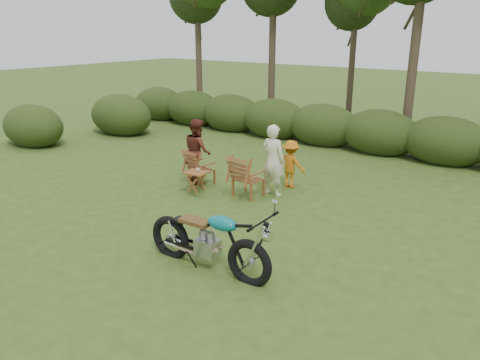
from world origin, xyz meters
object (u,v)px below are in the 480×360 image
Objects in this scene: motorcycle at (208,268)px; lawn_chair_right at (248,196)px; child at (290,187)px; side_table at (196,183)px; cup at (198,170)px; adult_a at (272,194)px; adult_b at (198,181)px; lawn_chair_left at (202,184)px.

motorcycle is 2.26× the size of lawn_chair_right.
motorcycle is at bearing 100.52° from child.
side_table is 2.40m from child.
motorcycle reaches higher than lawn_chair_right.
child is (0.47, 1.18, 0.00)m from lawn_chair_right.
child is (1.55, 1.74, -0.61)m from cup.
side_table is (-1.10, -0.61, 0.28)m from lawn_chair_right.
cup reaches higher than side_table.
adult_a reaches higher than adult_b.
adult_b reaches higher than lawn_chair_left.
lawn_chair_left is 0.83m from side_table.
side_table is 5.19× the size of cup.
adult_a is at bearing -128.75° from lawn_chair_right.
adult_b reaches higher than lawn_chair_right.
child is at bearing -107.80° from lawn_chair_right.
adult_b is at bearing 131.36° from cup.
child is at bearing 48.26° from cup.
lawn_chair_left is 0.25m from adult_b.
adult_a is (1.51, 1.05, -0.28)m from side_table.
adult_a reaches higher than lawn_chair_left.
lawn_chair_right is at bearing -171.47° from lawn_chair_left.
lawn_chair_right is 1.50m from lawn_chair_left.
adult_a is at bearing -139.29° from adult_b.
child is at bearing 48.74° from side_table.
lawn_chair_left is at bearing 129.99° from motorcycle.
lawn_chair_right is (-1.48, 3.27, 0.00)m from motorcycle.
side_table is (0.40, -0.67, 0.28)m from lawn_chair_left.
lawn_chair_right is 1.12× the size of lawn_chair_left.
adult_a reaches higher than motorcycle.
adult_b reaches higher than motorcycle.
adult_a reaches higher than side_table.
lawn_chair_right is 0.60× the size of adult_a.
lawn_chair_left is 1.95m from adult_a.
side_table reaches higher than lawn_chair_left.
adult_b is at bearing -1.54° from lawn_chair_right.
lawn_chair_left is at bearing 120.99° from side_table.
lawn_chair_right is at bearing 27.45° from cup.
child reaches higher than lawn_chair_right.
lawn_chair_left is 0.96m from cup.
lawn_chair_right is 1.36m from cup.
cup is at bearing 131.58° from motorcycle.
side_table is at bearing 131.67° from lawn_chair_left.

